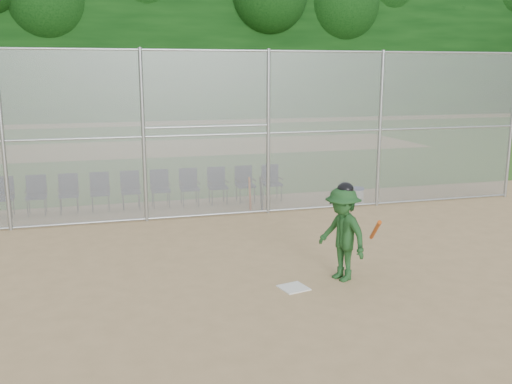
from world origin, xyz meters
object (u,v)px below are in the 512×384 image
object	(u,v)px
water_cooler	(357,196)
chair_0	(3,197)
home_plate	(294,288)
batter_at_plate	(342,233)

from	to	relation	value
water_cooler	chair_0	size ratio (longest dim) A/B	0.46
home_plate	water_cooler	bearing A→B (deg)	55.52
water_cooler	chair_0	world-z (taller)	chair_0
chair_0	water_cooler	bearing A→B (deg)	-6.50
water_cooler	chair_0	distance (m)	8.97
home_plate	batter_at_plate	world-z (taller)	batter_at_plate
home_plate	chair_0	size ratio (longest dim) A/B	0.44
home_plate	batter_at_plate	distance (m)	1.24
home_plate	water_cooler	distance (m)	6.43
batter_at_plate	chair_0	distance (m)	8.71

